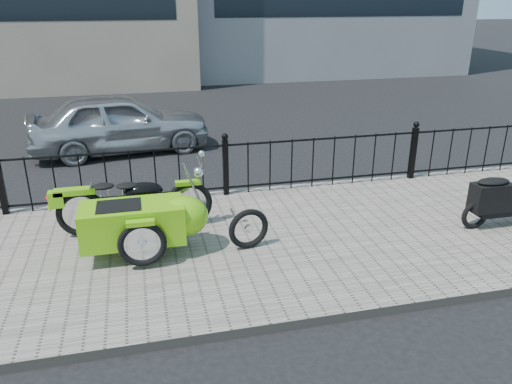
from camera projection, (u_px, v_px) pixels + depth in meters
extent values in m
plane|color=black|center=(242.00, 233.00, 7.45)|extent=(120.00, 120.00, 0.00)
cube|color=#696259|center=(250.00, 245.00, 6.97)|extent=(30.00, 3.80, 0.12)
cube|color=gray|center=(225.00, 194.00, 8.73)|extent=(30.00, 0.10, 0.12)
cylinder|color=black|center=(225.00, 145.00, 8.26)|extent=(14.00, 0.04, 0.04)
cylinder|color=black|center=(226.00, 188.00, 8.54)|extent=(14.00, 0.04, 0.04)
cube|color=black|center=(1.00, 185.00, 7.64)|extent=(0.09, 0.09, 0.96)
cube|color=black|center=(226.00, 168.00, 8.40)|extent=(0.09, 0.09, 0.96)
sphere|color=black|center=(225.00, 137.00, 8.20)|extent=(0.11, 0.11, 0.11)
cube|color=black|center=(413.00, 153.00, 9.17)|extent=(0.09, 0.09, 0.96)
sphere|color=black|center=(416.00, 125.00, 8.97)|extent=(0.11, 0.11, 0.11)
cube|color=black|center=(346.00, 3.00, 19.64)|extent=(10.50, 0.06, 1.00)
torus|color=black|center=(189.00, 204.00, 7.29)|extent=(0.69, 0.09, 0.69)
torus|color=black|center=(82.00, 214.00, 6.97)|extent=(0.69, 0.09, 0.69)
torus|color=black|center=(142.00, 244.00, 6.11)|extent=(0.60, 0.08, 0.60)
cube|color=gray|center=(136.00, 207.00, 7.12)|extent=(0.34, 0.22, 0.24)
cylinder|color=black|center=(137.00, 212.00, 7.15)|extent=(1.40, 0.04, 0.04)
ellipsoid|color=black|center=(144.00, 191.00, 7.06)|extent=(0.54, 0.29, 0.26)
cylinder|color=silver|center=(199.00, 163.00, 7.11)|extent=(0.03, 0.56, 0.03)
cylinder|color=silver|center=(192.00, 184.00, 7.19)|extent=(0.25, 0.04, 0.59)
sphere|color=silver|center=(198.00, 172.00, 7.15)|extent=(0.15, 0.15, 0.15)
cube|color=#6BB90F|center=(188.00, 183.00, 7.17)|extent=(0.36, 0.12, 0.06)
cube|color=#6BB90F|center=(75.00, 191.00, 6.83)|extent=(0.55, 0.16, 0.08)
ellipsoid|color=black|center=(127.00, 186.00, 6.98)|extent=(0.31, 0.22, 0.08)
ellipsoid|color=black|center=(103.00, 186.00, 6.90)|extent=(0.31, 0.22, 0.08)
sphere|color=red|center=(48.00, 198.00, 6.78)|extent=(0.07, 0.07, 0.07)
cube|color=yellow|center=(50.00, 207.00, 6.93)|extent=(0.02, 0.14, 0.10)
cube|color=#6BB90F|center=(133.00, 223.00, 6.40)|extent=(1.30, 0.62, 0.50)
ellipsoid|color=#6BB90F|center=(183.00, 216.00, 6.53)|extent=(0.65, 0.60, 0.54)
cube|color=black|center=(119.00, 207.00, 6.28)|extent=(0.55, 0.43, 0.06)
cube|color=#6BB90F|center=(140.00, 223.00, 6.01)|extent=(0.34, 0.11, 0.06)
torus|color=black|center=(475.00, 215.00, 7.25)|extent=(0.43, 0.07, 0.43)
cube|color=black|center=(509.00, 210.00, 7.37)|extent=(1.05, 0.23, 0.10)
cube|color=black|center=(491.00, 197.00, 7.20)|extent=(0.58, 0.27, 0.42)
ellipsoid|color=black|center=(493.00, 182.00, 7.11)|extent=(0.49, 0.25, 0.10)
torus|color=black|center=(249.00, 229.00, 6.66)|extent=(0.57, 0.17, 0.57)
imported|color=#B2B4BA|center=(120.00, 123.00, 11.08)|extent=(4.08, 2.09, 1.33)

